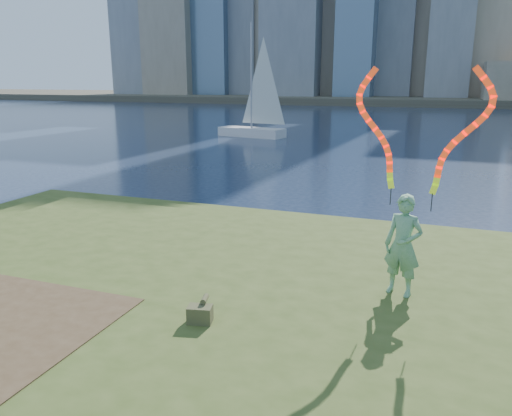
% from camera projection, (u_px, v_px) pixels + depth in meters
% --- Properties ---
extents(ground, '(320.00, 320.00, 0.00)m').
position_uv_depth(ground, '(219.00, 307.00, 9.96)').
color(ground, '#18243D').
rests_on(ground, ground).
extents(grassy_knoll, '(20.00, 18.00, 0.80)m').
position_uv_depth(grassy_knoll, '(158.00, 348.00, 7.79)').
color(grassy_knoll, '#3C4C1B').
rests_on(grassy_knoll, ground).
extents(dirt_patch, '(3.20, 3.00, 0.02)m').
position_uv_depth(dirt_patch, '(0.00, 324.00, 7.59)').
color(dirt_patch, '#47331E').
rests_on(dirt_patch, grassy_knoll).
extents(far_shore, '(320.00, 40.00, 1.20)m').
position_uv_depth(far_shore, '(423.00, 99.00, 96.04)').
color(far_shore, '#474234').
rests_on(far_shore, ground).
extents(woman_with_ribbons, '(2.01, 0.73, 4.13)m').
position_uv_depth(woman_with_ribbons, '(406.00, 216.00, 8.35)').
color(woman_with_ribbons, '#207833').
rests_on(woman_with_ribbons, grassy_knoll).
extents(canvas_bag, '(0.42, 0.47, 0.35)m').
position_uv_depth(canvas_bag, '(200.00, 313.00, 7.63)').
color(canvas_bag, '#454C28').
rests_on(canvas_bag, grassy_knoll).
extents(sailboat, '(5.69, 2.75, 8.54)m').
position_uv_depth(sailboat, '(255.00, 118.00, 38.60)').
color(sailboat, silver).
rests_on(sailboat, ground).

